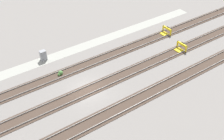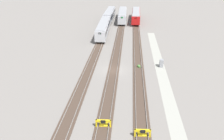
% 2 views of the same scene
% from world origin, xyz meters
% --- Properties ---
extents(ground_plane, '(400.00, 400.00, 0.00)m').
position_xyz_m(ground_plane, '(0.00, 0.00, 0.00)').
color(ground_plane, gray).
extents(service_walkway, '(54.00, 2.00, 0.01)m').
position_xyz_m(service_walkway, '(0.00, -9.35, 0.00)').
color(service_walkway, '#9E9E93').
rests_on(service_walkway, ground).
extents(rail_track_nearest, '(90.00, 2.23, 0.21)m').
position_xyz_m(rail_track_nearest, '(0.00, -4.92, 0.04)').
color(rail_track_nearest, '#47382D').
rests_on(rail_track_nearest, ground).
extents(rail_track_near_inner, '(90.00, 2.24, 0.21)m').
position_xyz_m(rail_track_near_inner, '(0.00, 0.00, 0.04)').
color(rail_track_near_inner, '#47382D').
rests_on(rail_track_near_inner, ground).
extents(rail_track_middle, '(90.00, 2.23, 0.21)m').
position_xyz_m(rail_track_middle, '(0.00, 4.92, 0.04)').
color(rail_track_middle, '#47382D').
rests_on(rail_track_middle, ground).
extents(subway_car_front_row_leftmost, '(18.06, 3.25, 3.70)m').
position_xyz_m(subway_car_front_row_leftmost, '(42.50, -4.95, 2.04)').
color(subway_car_front_row_leftmost, '#B71414').
rests_on(subway_car_front_row_leftmost, ground).
extents(subway_car_front_row_left_inner, '(18.04, 3.11, 3.70)m').
position_xyz_m(subway_car_front_row_left_inner, '(42.69, 0.01, 2.04)').
color(subway_car_front_row_left_inner, '#B7BABF').
rests_on(subway_car_front_row_left_inner, ground).
extents(subway_car_front_row_centre, '(18.05, 3.14, 3.70)m').
position_xyz_m(subway_car_front_row_centre, '(23.82, 4.87, 2.04)').
color(subway_car_front_row_centre, '#B7BABF').
rests_on(subway_car_front_row_centre, ground).
extents(subway_car_front_row_right_inner, '(18.05, 3.17, 3.70)m').
position_xyz_m(subway_car_front_row_right_inner, '(42.98, 4.88, 2.04)').
color(subway_car_front_row_right_inner, '#B7BABF').
rests_on(subway_car_front_row_right_inner, ground).
extents(bumper_stop_nearest_track, '(1.37, 2.01, 1.22)m').
position_xyz_m(bumper_stop_nearest_track, '(-18.11, -4.91, 0.51)').
color(bumper_stop_nearest_track, yellow).
rests_on(bumper_stop_nearest_track, ground).
extents(bumper_stop_near_inner_track, '(1.38, 2.01, 1.22)m').
position_xyz_m(bumper_stop_near_inner_track, '(-16.74, 0.01, 0.51)').
color(bumper_stop_near_inner_track, yellow).
rests_on(bumper_stop_near_inner_track, ground).
extents(electrical_cabinet, '(0.90, 0.73, 1.60)m').
position_xyz_m(electrical_cabinet, '(2.33, -9.59, 0.80)').
color(electrical_cabinet, gray).
rests_on(electrical_cabinet, ground).
extents(weed_clump, '(0.92, 0.70, 0.64)m').
position_xyz_m(weed_clump, '(1.71, -5.02, 0.24)').
color(weed_clump, '#4C7F3D').
rests_on(weed_clump, ground).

